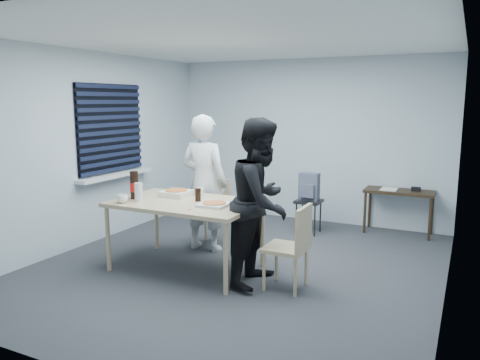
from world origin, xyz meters
The scene contains 19 objects.
room centered at (-2.20, 0.40, 1.44)m, with size 5.00×5.00×5.00m.
dining_table centered at (-0.51, -0.33, 0.74)m, with size 1.65×1.04×0.80m.
chair_far centered at (-0.71, 0.65, 0.51)m, with size 0.42×0.42×0.89m.
chair_right centered at (0.82, -0.37, 0.51)m, with size 0.42×0.42×0.89m.
person_white centered at (-0.69, 0.39, 0.89)m, with size 0.65×0.42×1.77m, color silver.
person_black centered at (0.43, -0.32, 0.89)m, with size 0.86×0.47×1.77m, color black.
side_table centered at (1.49, 2.28, 0.57)m, with size 0.98×0.43×0.65m.
stool centered at (0.30, 1.72, 0.39)m, with size 0.36×0.36×0.50m.
backpack centered at (0.30, 1.71, 0.70)m, with size 0.29×0.21×0.40m.
pizza_box_a centered at (-0.77, -0.13, 0.84)m, with size 0.32×0.32×0.08m.
pizza_box_b centered at (-0.09, -0.40, 0.82)m, with size 0.30×0.30×0.04m.
mug_a centered at (-1.10, -0.72, 0.85)m, with size 0.12×0.12×0.10m, color white.
mug_b centered at (-0.53, 0.02, 0.85)m, with size 0.10×0.10×0.09m, color white.
cola_glass centered at (-0.39, -0.26, 0.88)m, with size 0.07×0.07×0.15m, color black.
soda_bottle centered at (-1.13, -0.48, 0.96)m, with size 0.10×0.10×0.32m.
plastic_cups centered at (-1.00, -0.56, 0.91)m, with size 0.09×0.09×0.21m, color silver.
rubber_band centered at (-0.24, -0.68, 0.80)m, with size 0.05×0.05×0.00m, color red.
papers centered at (1.34, 2.29, 0.65)m, with size 0.23×0.31×0.01m, color white.
black_box centered at (1.71, 2.33, 0.68)m, with size 0.13×0.09×0.05m, color black.
Camera 1 is at (2.37, -4.75, 1.94)m, focal length 35.00 mm.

